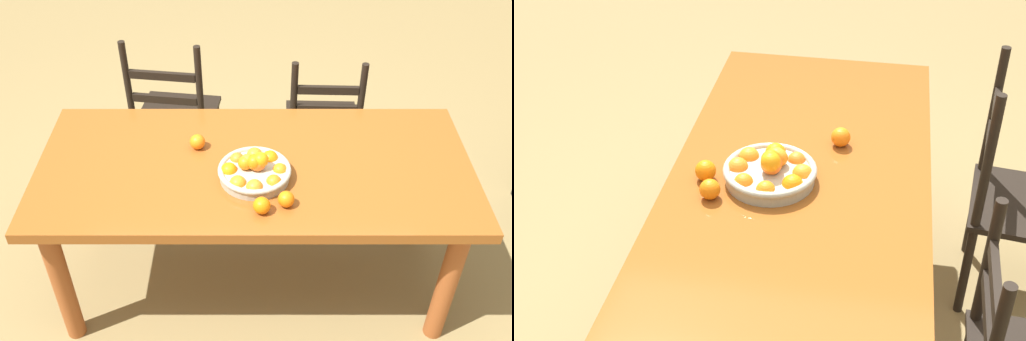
% 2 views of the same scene
% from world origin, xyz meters
% --- Properties ---
extents(ground_plane, '(12.00, 12.00, 0.00)m').
position_xyz_m(ground_plane, '(0.00, 0.00, 0.00)').
color(ground_plane, olive).
extents(dining_table, '(1.89, 0.86, 0.76)m').
position_xyz_m(dining_table, '(0.00, 0.00, 0.65)').
color(dining_table, brown).
rests_on(dining_table, ground).
extents(chair_near_window, '(0.42, 0.42, 0.92)m').
position_xyz_m(chair_near_window, '(0.38, 0.73, 0.44)').
color(chair_near_window, black).
rests_on(chair_near_window, ground).
extents(chair_by_cabinet, '(0.50, 0.50, 0.99)m').
position_xyz_m(chair_by_cabinet, '(-0.46, 0.80, 0.45)').
color(chair_by_cabinet, black).
rests_on(chair_by_cabinet, ground).
extents(fruit_bowl, '(0.31, 0.31, 0.12)m').
position_xyz_m(fruit_bowl, '(-0.00, -0.09, 0.80)').
color(fruit_bowl, '#A1A191').
rests_on(fruit_bowl, dining_table).
extents(orange_loose_0, '(0.07, 0.07, 0.07)m').
position_xyz_m(orange_loose_0, '(-0.25, 0.12, 0.79)').
color(orange_loose_0, orange).
rests_on(orange_loose_0, dining_table).
extents(orange_loose_1, '(0.07, 0.07, 0.07)m').
position_xyz_m(orange_loose_1, '(0.13, -0.26, 0.79)').
color(orange_loose_1, orange).
rests_on(orange_loose_1, dining_table).
extents(orange_loose_2, '(0.07, 0.07, 0.07)m').
position_xyz_m(orange_loose_2, '(0.03, -0.30, 0.79)').
color(orange_loose_2, orange).
rests_on(orange_loose_2, dining_table).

